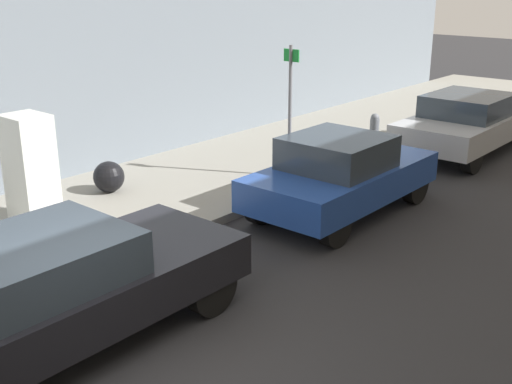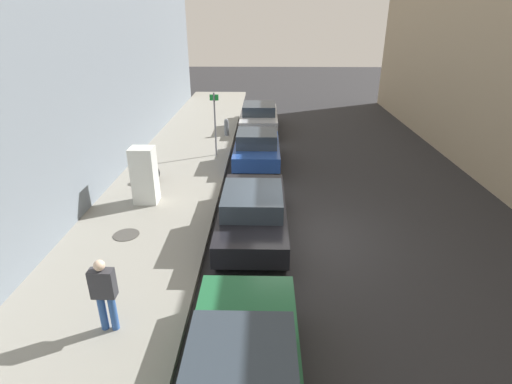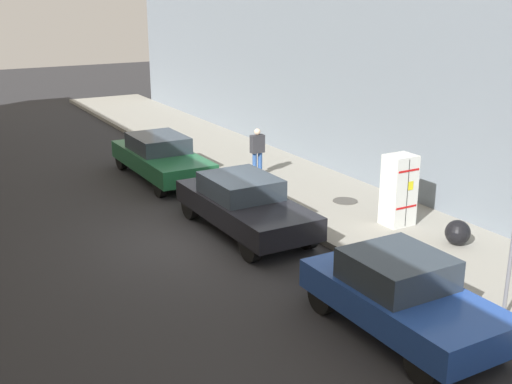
{
  "view_description": "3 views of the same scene",
  "coord_description": "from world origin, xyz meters",
  "px_view_note": "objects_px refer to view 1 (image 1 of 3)",
  "views": [
    {
      "loc": [
        4.64,
        -3.32,
        4.1
      ],
      "look_at": [
        -1.64,
        4.02,
        0.79
      ],
      "focal_mm": 45.0,
      "sensor_mm": 36.0,
      "label": 1
    },
    {
      "loc": [
        -0.93,
        -9.62,
        5.64
      ],
      "look_at": [
        -1.14,
        -0.2,
        1.46
      ],
      "focal_mm": 28.0,
      "sensor_mm": 36.0,
      "label": 2
    },
    {
      "loc": [
        6.03,
        13.43,
        5.82
      ],
      "look_at": [
        -1.94,
        -0.51,
        0.78
      ],
      "focal_mm": 45.0,
      "sensor_mm": 36.0,
      "label": 3
    }
  ],
  "objects_px": {
    "trash_bag": "(109,177)",
    "parked_hatchback_blue": "(341,174)",
    "parked_sedan_dark": "(56,290)",
    "fire_hydrant": "(374,130)",
    "discarded_refrigerator": "(31,169)",
    "street_sign_post": "(290,105)",
    "parked_sedan_silver": "(469,121)"
  },
  "relations": [
    {
      "from": "parked_sedan_dark",
      "to": "parked_sedan_silver",
      "type": "height_order",
      "value": "parked_sedan_dark"
    },
    {
      "from": "discarded_refrigerator",
      "to": "street_sign_post",
      "type": "relative_size",
      "value": 0.69
    },
    {
      "from": "discarded_refrigerator",
      "to": "parked_sedan_dark",
      "type": "relative_size",
      "value": 0.4
    },
    {
      "from": "fire_hydrant",
      "to": "parked_hatchback_blue",
      "type": "xyz_separation_m",
      "value": [
        1.59,
        -3.84,
        0.15
      ]
    },
    {
      "from": "discarded_refrigerator",
      "to": "parked_hatchback_blue",
      "type": "bearing_deg",
      "value": 48.94
    },
    {
      "from": "street_sign_post",
      "to": "discarded_refrigerator",
      "type": "bearing_deg",
      "value": -109.54
    },
    {
      "from": "parked_sedan_dark",
      "to": "parked_hatchback_blue",
      "type": "distance_m",
      "value": 5.75
    },
    {
      "from": "fire_hydrant",
      "to": "discarded_refrigerator",
      "type": "bearing_deg",
      "value": -103.39
    },
    {
      "from": "street_sign_post",
      "to": "parked_sedan_silver",
      "type": "relative_size",
      "value": 0.57
    },
    {
      "from": "parked_sedan_dark",
      "to": "street_sign_post",
      "type": "bearing_deg",
      "value": 105.05
    },
    {
      "from": "parked_hatchback_blue",
      "to": "parked_sedan_silver",
      "type": "distance_m",
      "value": 5.54
    },
    {
      "from": "parked_hatchback_blue",
      "to": "street_sign_post",
      "type": "bearing_deg",
      "value": 155.77
    },
    {
      "from": "discarded_refrigerator",
      "to": "fire_hydrant",
      "type": "relative_size",
      "value": 2.17
    },
    {
      "from": "fire_hydrant",
      "to": "parked_hatchback_blue",
      "type": "relative_size",
      "value": 0.22
    },
    {
      "from": "fire_hydrant",
      "to": "parked_sedan_silver",
      "type": "height_order",
      "value": "parked_sedan_silver"
    },
    {
      "from": "parked_sedan_dark",
      "to": "discarded_refrigerator",
      "type": "bearing_deg",
      "value": 152.4
    },
    {
      "from": "discarded_refrigerator",
      "to": "parked_hatchback_blue",
      "type": "distance_m",
      "value": 5.25
    },
    {
      "from": "discarded_refrigerator",
      "to": "street_sign_post",
      "type": "height_order",
      "value": "street_sign_post"
    },
    {
      "from": "trash_bag",
      "to": "parked_hatchback_blue",
      "type": "height_order",
      "value": "parked_hatchback_blue"
    },
    {
      "from": "trash_bag",
      "to": "parked_sedan_dark",
      "type": "distance_m",
      "value": 5.16
    },
    {
      "from": "trash_bag",
      "to": "parked_sedan_silver",
      "type": "bearing_deg",
      "value": 64.22
    },
    {
      "from": "fire_hydrant",
      "to": "parked_sedan_silver",
      "type": "distance_m",
      "value": 2.33
    },
    {
      "from": "street_sign_post",
      "to": "parked_sedan_silver",
      "type": "bearing_deg",
      "value": 69.65
    },
    {
      "from": "parked_sedan_silver",
      "to": "trash_bag",
      "type": "bearing_deg",
      "value": -115.78
    },
    {
      "from": "street_sign_post",
      "to": "parked_sedan_dark",
      "type": "bearing_deg",
      "value": -74.95
    },
    {
      "from": "street_sign_post",
      "to": "trash_bag",
      "type": "relative_size",
      "value": 4.48
    },
    {
      "from": "parked_sedan_dark",
      "to": "parked_sedan_silver",
      "type": "bearing_deg",
      "value": 90.0
    },
    {
      "from": "street_sign_post",
      "to": "fire_hydrant",
      "type": "bearing_deg",
      "value": 86.78
    },
    {
      "from": "parked_hatchback_blue",
      "to": "fire_hydrant",
      "type": "bearing_deg",
      "value": 112.44
    },
    {
      "from": "fire_hydrant",
      "to": "parked_hatchback_blue",
      "type": "bearing_deg",
      "value": -67.56
    },
    {
      "from": "fire_hydrant",
      "to": "trash_bag",
      "type": "xyz_separation_m",
      "value": [
        -2.15,
        -6.05,
        -0.13
      ]
    },
    {
      "from": "fire_hydrant",
      "to": "trash_bag",
      "type": "height_order",
      "value": "fire_hydrant"
    }
  ]
}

